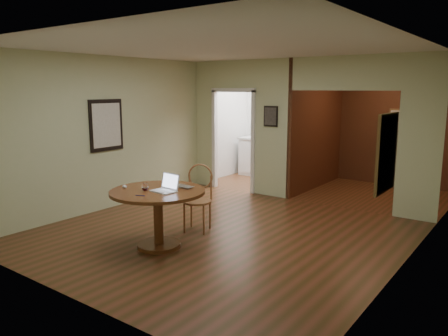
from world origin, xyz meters
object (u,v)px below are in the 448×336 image
Objects in this scene: dining_table at (158,205)px; open_laptop at (167,186)px; closed_laptop at (180,187)px; chair at (198,194)px.

open_laptop is at bearing 17.60° from dining_table.
dining_table is 3.96× the size of closed_laptop.
dining_table is 3.74× the size of open_laptop.
open_laptop is at bearing -99.37° from chair.
chair is at bearing 106.68° from open_laptop.
chair is 2.96× the size of open_laptop.
chair is 0.92m from open_laptop.
open_laptop is at bearing -94.65° from closed_laptop.
dining_table is at bearing -156.98° from open_laptop.
open_laptop is (0.13, 0.04, 0.27)m from dining_table.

